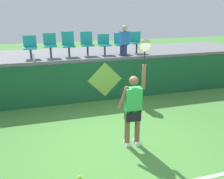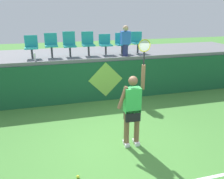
% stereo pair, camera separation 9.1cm
% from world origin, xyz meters
% --- Properties ---
extents(ground_plane, '(40.00, 40.00, 0.00)m').
position_xyz_m(ground_plane, '(0.00, 0.00, 0.00)').
color(ground_plane, '#478438').
extents(court_back_wall, '(13.93, 0.20, 1.44)m').
position_xyz_m(court_back_wall, '(0.00, 3.16, 0.72)').
color(court_back_wall, '#195633').
rests_on(court_back_wall, ground_plane).
extents(spectator_platform, '(13.93, 2.78, 0.12)m').
position_xyz_m(spectator_platform, '(0.00, 4.50, 1.50)').
color(spectator_platform, slate).
rests_on(spectator_platform, court_back_wall).
extents(tennis_player, '(0.75, 0.28, 2.59)m').
position_xyz_m(tennis_player, '(0.35, -0.06, 1.00)').
color(tennis_player, white).
rests_on(tennis_player, ground_plane).
extents(tennis_ball, '(0.07, 0.07, 0.07)m').
position_xyz_m(tennis_ball, '(-1.11, -0.96, 0.03)').
color(tennis_ball, '#D1E533').
rests_on(tennis_ball, ground_plane).
extents(water_bottle, '(0.07, 0.07, 0.25)m').
position_xyz_m(water_bottle, '(-1.89, 3.34, 1.69)').
color(water_bottle, white).
rests_on(water_bottle, spectator_platform).
extents(stadium_chair_0, '(0.44, 0.42, 0.78)m').
position_xyz_m(stadium_chair_0, '(-1.98, 3.82, 1.99)').
color(stadium_chair_0, '#38383D').
rests_on(stadium_chair_0, spectator_platform).
extents(stadium_chair_1, '(0.44, 0.42, 0.84)m').
position_xyz_m(stadium_chair_1, '(-1.30, 3.82, 2.04)').
color(stadium_chair_1, '#38383D').
rests_on(stadium_chair_1, spectator_platform).
extents(stadium_chair_2, '(0.44, 0.42, 0.88)m').
position_xyz_m(stadium_chair_2, '(-0.66, 3.83, 2.03)').
color(stadium_chair_2, '#38383D').
rests_on(stadium_chair_2, spectator_platform).
extents(stadium_chair_3, '(0.44, 0.42, 0.86)m').
position_xyz_m(stadium_chair_3, '(0.02, 3.83, 2.03)').
color(stadium_chair_3, '#38383D').
rests_on(stadium_chair_3, spectator_platform).
extents(stadium_chair_4, '(0.44, 0.42, 0.75)m').
position_xyz_m(stadium_chair_4, '(0.67, 3.82, 1.98)').
color(stadium_chair_4, '#38383D').
rests_on(stadium_chair_4, spectator_platform).
extents(stadium_chair_5, '(0.44, 0.42, 0.78)m').
position_xyz_m(stadium_chair_5, '(1.31, 3.82, 1.99)').
color(stadium_chair_5, '#38383D').
rests_on(stadium_chair_5, spectator_platform).
extents(stadium_chair_6, '(0.44, 0.42, 0.81)m').
position_xyz_m(stadium_chair_6, '(1.95, 3.82, 2.02)').
color(stadium_chair_6, '#38383D').
rests_on(stadium_chair_6, spectator_platform).
extents(spectator_0, '(0.34, 0.21, 1.09)m').
position_xyz_m(spectator_0, '(1.31, 3.36, 2.14)').
color(spectator_0, navy).
rests_on(spectator_0, spectator_platform).
extents(wall_signage_mount, '(1.27, 0.01, 1.43)m').
position_xyz_m(wall_signage_mount, '(0.48, 3.05, 0.00)').
color(wall_signage_mount, '#195633').
rests_on(wall_signage_mount, ground_plane).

